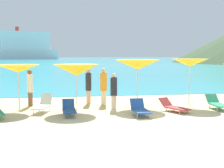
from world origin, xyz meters
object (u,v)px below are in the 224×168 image
(lounge_chair_7, at_px, (69,109))
(umbrella_3, at_px, (138,65))
(umbrella_4, at_px, (190,63))
(lounge_chair_5, at_px, (43,105))
(umbrella_1, at_px, (18,69))
(beachgoer_2, at_px, (114,90))
(umbrella_2, at_px, (76,70))
(beachgoer_0, at_px, (104,85))
(cruise_ship, at_px, (26,47))
(lounge_chair_4, at_px, (174,106))
(beachgoer_1, at_px, (88,85))
(lounge_chair_2, at_px, (217,103))
(lounge_chair_9, at_px, (140,109))
(beachgoer_3, at_px, (30,87))

(lounge_chair_7, bearing_deg, umbrella_3, 24.53)
(umbrella_4, bearing_deg, lounge_chair_5, -175.21)
(umbrella_1, distance_m, beachgoer_2, 4.54)
(umbrella_2, distance_m, umbrella_3, 3.07)
(beachgoer_0, relative_size, cruise_ship, 0.04)
(umbrella_3, xyz_separation_m, lounge_chair_4, (1.31, -1.59, -1.84))
(umbrella_1, distance_m, umbrella_2, 2.69)
(beachgoer_0, distance_m, beachgoer_1, 0.84)
(umbrella_2, relative_size, lounge_chair_2, 1.36)
(lounge_chair_2, relative_size, lounge_chair_5, 1.03)
(umbrella_3, relative_size, cruise_ship, 0.05)
(lounge_chair_2, relative_size, lounge_chair_9, 1.22)
(lounge_chair_7, height_order, lounge_chair_9, lounge_chair_9)
(umbrella_2, distance_m, beachgoer_1, 2.01)
(umbrella_4, height_order, cruise_ship, cruise_ship)
(umbrella_1, relative_size, umbrella_3, 0.91)
(beachgoer_3, bearing_deg, lounge_chair_7, 46.29)
(umbrella_4, bearing_deg, umbrella_1, 179.40)
(lounge_chair_2, distance_m, beachgoer_3, 9.15)
(lounge_chair_2, xyz_separation_m, beachgoer_1, (-5.92, 2.43, 0.71))
(umbrella_2, relative_size, umbrella_3, 0.97)
(beachgoer_3, bearing_deg, beachgoer_0, 98.77)
(umbrella_3, bearing_deg, lounge_chair_4, -50.53)
(lounge_chair_2, bearing_deg, beachgoer_1, 161.85)
(lounge_chair_7, height_order, beachgoer_0, beachgoer_0)
(umbrella_4, xyz_separation_m, beachgoer_0, (-4.25, 0.93, -1.17))
(lounge_chair_2, relative_size, lounge_chair_4, 1.02)
(umbrella_1, height_order, lounge_chair_9, umbrella_1)
(umbrella_1, relative_size, lounge_chair_7, 1.43)
(lounge_chair_7, distance_m, beachgoer_2, 2.48)
(lounge_chair_5, bearing_deg, beachgoer_3, 127.97)
(umbrella_4, distance_m, beachgoer_1, 5.30)
(umbrella_4, height_order, lounge_chair_5, umbrella_4)
(umbrella_3, height_order, beachgoer_1, umbrella_3)
(beachgoer_3, bearing_deg, lounge_chair_9, 67.49)
(beachgoer_1, bearing_deg, umbrella_3, -157.79)
(beachgoer_3, bearing_deg, beachgoer_1, 105.64)
(lounge_chair_7, bearing_deg, umbrella_1, 141.05)
(lounge_chair_7, height_order, beachgoer_2, beachgoer_2)
(umbrella_4, xyz_separation_m, lounge_chair_5, (-7.20, -0.60, -1.83))
(umbrella_2, height_order, beachgoer_3, umbrella_2)
(lounge_chair_4, height_order, beachgoer_2, beachgoer_2)
(umbrella_2, xyz_separation_m, lounge_chair_7, (-0.36, -1.23, -1.58))
(beachgoer_1, distance_m, beachgoer_3, 2.95)
(lounge_chair_9, bearing_deg, beachgoer_2, 114.58)
(lounge_chair_5, bearing_deg, beachgoer_1, 55.05)
(umbrella_2, xyz_separation_m, lounge_chair_5, (-1.52, -0.23, -1.53))
(umbrella_2, height_order, beachgoer_0, umbrella_2)
(lounge_chair_9, relative_size, beachgoer_2, 0.80)
(umbrella_3, height_order, beachgoer_2, umbrella_3)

